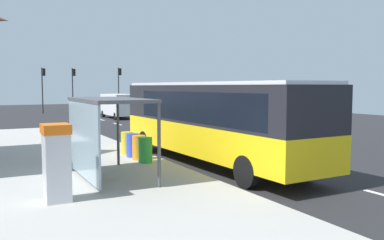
{
  "coord_description": "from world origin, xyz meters",
  "views": [
    {
      "loc": [
        -9.77,
        -13.0,
        3.05
      ],
      "look_at": [
        -1.0,
        3.68,
        1.5
      ],
      "focal_mm": 38.35,
      "sensor_mm": 36.0,
      "label": 1
    }
  ],
  "objects_px": {
    "sedan_near": "(94,106)",
    "recycling_bin_green": "(145,150)",
    "recycling_bin_blue": "(133,145)",
    "recycling_bin_orange": "(139,147)",
    "bus": "(211,117)",
    "white_van": "(118,104)",
    "traffic_light_median": "(73,83)",
    "recycling_bin_yellow": "(127,143)",
    "traffic_light_far_side": "(43,83)",
    "bus_shelter": "(100,117)",
    "ticket_machine": "(57,162)",
    "traffic_light_near_side": "(119,83)"
  },
  "relations": [
    {
      "from": "ticket_machine",
      "to": "traffic_light_median",
      "type": "relative_size",
      "value": 0.37
    },
    {
      "from": "sedan_near",
      "to": "traffic_light_near_side",
      "type": "height_order",
      "value": "traffic_light_near_side"
    },
    {
      "from": "white_van",
      "to": "sedan_near",
      "type": "distance_m",
      "value": 9.64
    },
    {
      "from": "bus",
      "to": "ticket_machine",
      "type": "relative_size",
      "value": 5.72
    },
    {
      "from": "traffic_light_near_side",
      "to": "bus_shelter",
      "type": "relative_size",
      "value": 1.32
    },
    {
      "from": "traffic_light_far_side",
      "to": "bus_shelter",
      "type": "xyz_separation_m",
      "value": [
        -3.31,
        -36.14,
        -1.32
      ]
    },
    {
      "from": "white_van",
      "to": "traffic_light_median",
      "type": "bearing_deg",
      "value": 98.91
    },
    {
      "from": "bus",
      "to": "recycling_bin_green",
      "type": "height_order",
      "value": "bus"
    },
    {
      "from": "recycling_bin_blue",
      "to": "recycling_bin_yellow",
      "type": "relative_size",
      "value": 1.0
    },
    {
      "from": "recycling_bin_orange",
      "to": "recycling_bin_green",
      "type": "bearing_deg",
      "value": -90.0
    },
    {
      "from": "ticket_machine",
      "to": "recycling_bin_green",
      "type": "height_order",
      "value": "ticket_machine"
    },
    {
      "from": "sedan_near",
      "to": "recycling_bin_green",
      "type": "bearing_deg",
      "value": -101.09
    },
    {
      "from": "bus",
      "to": "traffic_light_far_side",
      "type": "distance_m",
      "value": 35.0
    },
    {
      "from": "recycling_bin_green",
      "to": "recycling_bin_yellow",
      "type": "bearing_deg",
      "value": 90.0
    },
    {
      "from": "bus",
      "to": "traffic_light_far_side",
      "type": "height_order",
      "value": "traffic_light_far_side"
    },
    {
      "from": "traffic_light_far_side",
      "to": "traffic_light_median",
      "type": "distance_m",
      "value": 3.59
    },
    {
      "from": "sedan_near",
      "to": "recycling_bin_green",
      "type": "relative_size",
      "value": 4.71
    },
    {
      "from": "recycling_bin_blue",
      "to": "recycling_bin_yellow",
      "type": "distance_m",
      "value": 0.7
    },
    {
      "from": "bus",
      "to": "traffic_light_median",
      "type": "bearing_deg",
      "value": 86.62
    },
    {
      "from": "white_van",
      "to": "ticket_machine",
      "type": "xyz_separation_m",
      "value": [
        -10.27,
        -27.44,
        -0.17
      ]
    },
    {
      "from": "recycling_bin_yellow",
      "to": "sedan_near",
      "type": "bearing_deg",
      "value": 78.18
    },
    {
      "from": "sedan_near",
      "to": "traffic_light_near_side",
      "type": "xyz_separation_m",
      "value": [
        3.19,
        0.27,
        2.71
      ]
    },
    {
      "from": "ticket_machine",
      "to": "recycling_bin_orange",
      "type": "distance_m",
      "value": 6.02
    },
    {
      "from": "recycling_bin_orange",
      "to": "traffic_light_far_side",
      "type": "relative_size",
      "value": 0.18
    },
    {
      "from": "bus",
      "to": "sedan_near",
      "type": "xyz_separation_m",
      "value": [
        4.02,
        33.87,
        -1.05
      ]
    },
    {
      "from": "traffic_light_near_side",
      "to": "bus_shelter",
      "type": "xyz_separation_m",
      "value": [
        -11.91,
        -35.34,
        -1.41
      ]
    },
    {
      "from": "sedan_near",
      "to": "recycling_bin_blue",
      "type": "distance_m",
      "value": 32.44
    },
    {
      "from": "traffic_light_median",
      "to": "ticket_machine",
      "type": "bearing_deg",
      "value": -102.26
    },
    {
      "from": "traffic_light_near_side",
      "to": "recycling_bin_yellow",
      "type": "bearing_deg",
      "value": -107.18
    },
    {
      "from": "recycling_bin_yellow",
      "to": "recycling_bin_green",
      "type": "bearing_deg",
      "value": -90.0
    },
    {
      "from": "bus",
      "to": "white_van",
      "type": "xyz_separation_m",
      "value": [
        3.91,
        24.25,
        -0.5
      ]
    },
    {
      "from": "recycling_bin_green",
      "to": "traffic_light_far_side",
      "type": "distance_m",
      "value": 34.38
    },
    {
      "from": "recycling_bin_blue",
      "to": "recycling_bin_orange",
      "type": "bearing_deg",
      "value": -90.0
    },
    {
      "from": "recycling_bin_green",
      "to": "traffic_light_median",
      "type": "relative_size",
      "value": 0.18
    },
    {
      "from": "bus",
      "to": "recycling_bin_yellow",
      "type": "relative_size",
      "value": 11.67
    },
    {
      "from": "recycling_bin_yellow",
      "to": "traffic_light_far_side",
      "type": "xyz_separation_m",
      "value": [
        1.1,
        32.16,
        2.76
      ]
    },
    {
      "from": "white_van",
      "to": "traffic_light_far_side",
      "type": "xyz_separation_m",
      "value": [
        -5.3,
        10.69,
        2.07
      ]
    },
    {
      "from": "recycling_bin_yellow",
      "to": "traffic_light_near_side",
      "type": "bearing_deg",
      "value": 72.82
    },
    {
      "from": "recycling_bin_blue",
      "to": "bus",
      "type": "bearing_deg",
      "value": -39.95
    },
    {
      "from": "sedan_near",
      "to": "traffic_light_median",
      "type": "relative_size",
      "value": 0.86
    },
    {
      "from": "bus",
      "to": "bus_shelter",
      "type": "relative_size",
      "value": 2.77
    },
    {
      "from": "white_van",
      "to": "bus_shelter",
      "type": "distance_m",
      "value": 26.87
    },
    {
      "from": "bus",
      "to": "traffic_light_median",
      "type": "distance_m",
      "value": 35.84
    },
    {
      "from": "recycling_bin_green",
      "to": "traffic_light_median",
      "type": "xyz_separation_m",
      "value": [
        4.6,
        35.06,
        2.78
      ]
    },
    {
      "from": "recycling_bin_green",
      "to": "recycling_bin_blue",
      "type": "distance_m",
      "value": 1.4
    },
    {
      "from": "white_van",
      "to": "recycling_bin_blue",
      "type": "bearing_deg",
      "value": -106.11
    },
    {
      "from": "white_van",
      "to": "bus_shelter",
      "type": "bearing_deg",
      "value": -108.7
    },
    {
      "from": "bus",
      "to": "recycling_bin_green",
      "type": "xyz_separation_m",
      "value": [
        -2.49,
        0.68,
        -1.19
      ]
    },
    {
      "from": "ticket_machine",
      "to": "recycling_bin_orange",
      "type": "bearing_deg",
      "value": 49.83
    },
    {
      "from": "ticket_machine",
      "to": "recycling_bin_orange",
      "type": "relative_size",
      "value": 2.04
    }
  ]
}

